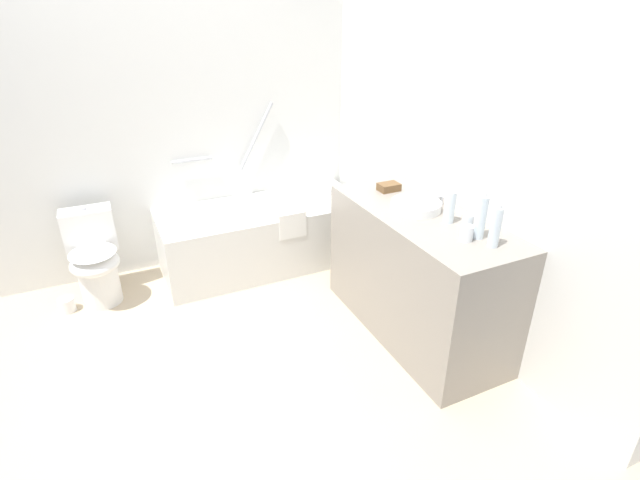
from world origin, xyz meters
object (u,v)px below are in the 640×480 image
at_px(sink_faucet, 440,201).
at_px(toilet_paper_roll, 67,305).
at_px(bathtub, 264,233).
at_px(sink_basin, 416,206).
at_px(toilet, 95,259).
at_px(water_bottle_1, 495,227).
at_px(drinking_glass_0, 468,223).
at_px(amenity_basket, 389,187).
at_px(water_bottle_2, 481,217).
at_px(water_bottle_0, 450,207).
at_px(drinking_glass_1, 466,233).

distance_m(sink_faucet, toilet_paper_roll, 2.69).
xyz_separation_m(bathtub, sink_basin, (0.59, -1.21, 0.59)).
bearing_deg(toilet, water_bottle_1, 47.64).
xyz_separation_m(sink_faucet, drinking_glass_0, (-0.10, -0.37, 0.02)).
bearing_deg(amenity_basket, water_bottle_2, -87.06).
height_order(sink_basin, drinking_glass_0, drinking_glass_0).
bearing_deg(toilet, water_bottle_0, 53.43).
bearing_deg(bathtub, amenity_basket, -53.94).
bearing_deg(amenity_basket, water_bottle_0, -87.28).
xyz_separation_m(toilet, water_bottle_2, (1.95, -1.68, 0.63)).
relative_size(water_bottle_1, drinking_glass_0, 2.36).
relative_size(drinking_glass_0, amenity_basket, 0.72).
bearing_deg(amenity_basket, bathtub, 126.06).
height_order(toilet, drinking_glass_1, drinking_glass_1).
xyz_separation_m(water_bottle_2, amenity_basket, (-0.04, 0.82, -0.10)).
xyz_separation_m(toilet, sink_basin, (1.87, -1.21, 0.54)).
relative_size(water_bottle_0, toilet_paper_roll, 1.92).
height_order(bathtub, water_bottle_1, bathtub).
xyz_separation_m(drinking_glass_0, toilet_paper_roll, (-2.19, 1.52, -0.84)).
xyz_separation_m(water_bottle_2, drinking_glass_1, (-0.08, 0.00, -0.08)).
bearing_deg(water_bottle_1, drinking_glass_0, 88.95).
relative_size(sink_basin, water_bottle_0, 1.45).
relative_size(water_bottle_1, amenity_basket, 1.71).
height_order(amenity_basket, toilet_paper_roll, amenity_basket).
relative_size(toilet, drinking_glass_1, 7.96).
relative_size(bathtub, amenity_basket, 11.76).
bearing_deg(drinking_glass_1, bathtub, 109.19).
bearing_deg(toilet_paper_roll, water_bottle_1, -38.27).
bearing_deg(drinking_glass_0, water_bottle_0, 97.27).
xyz_separation_m(water_bottle_1, drinking_glass_0, (0.00, 0.20, -0.06)).
distance_m(water_bottle_1, drinking_glass_0, 0.21).
bearing_deg(toilet, amenity_basket, 66.04).
xyz_separation_m(sink_faucet, drinking_glass_1, (-0.19, -0.47, 0.01)).
height_order(sink_faucet, toilet_paper_roll, sink_faucet).
xyz_separation_m(bathtub, water_bottle_0, (0.65, -1.45, 0.67)).
bearing_deg(toilet, drinking_glass_1, 48.27).
relative_size(sink_basin, amenity_basket, 2.19).
height_order(water_bottle_0, water_bottle_1, water_bottle_1).
height_order(toilet, amenity_basket, amenity_basket).
relative_size(sink_basin, toilet_paper_roll, 2.79).
xyz_separation_m(drinking_glass_1, toilet_paper_roll, (-2.11, 1.61, -0.84)).
bearing_deg(toilet, sink_faucet, 59.69).
xyz_separation_m(water_bottle_0, drinking_glass_1, (-0.07, -0.23, -0.06)).
bearing_deg(water_bottle_2, toilet_paper_roll, 143.57).
height_order(drinking_glass_0, amenity_basket, drinking_glass_0).
xyz_separation_m(toilet, water_bottle_1, (1.95, -1.79, 0.62)).
distance_m(sink_basin, drinking_glass_0, 0.38).
xyz_separation_m(water_bottle_0, drinking_glass_0, (0.02, -0.14, -0.05)).
bearing_deg(sink_basin, bathtub, 116.02).
bearing_deg(bathtub, toilet_paper_roll, -177.47).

